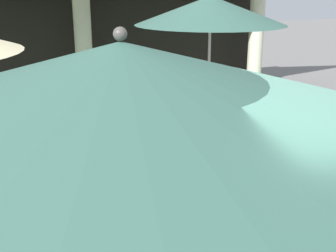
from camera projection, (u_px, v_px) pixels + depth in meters
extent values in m
cylinder|color=beige|center=(84.00, 51.00, 10.67)|extent=(0.42, 0.42, 2.70)
cylinder|color=beige|center=(256.00, 42.00, 12.36)|extent=(0.42, 0.42, 2.70)
cube|color=black|center=(77.00, 47.00, 11.47)|extent=(10.35, 0.16, 2.70)
cube|color=#47843D|center=(102.00, 123.00, 9.63)|extent=(12.75, 2.53, 0.01)
cube|color=#38281E|center=(16.00, 205.00, 5.16)|extent=(0.53, 0.58, 0.07)
cube|color=silver|center=(15.00, 201.00, 5.14)|extent=(0.49, 0.54, 0.05)
cube|color=#38281E|center=(35.00, 185.00, 5.16)|extent=(0.08, 0.56, 0.38)
cube|color=#38281E|center=(17.00, 223.00, 4.95)|extent=(0.51, 0.08, 0.64)
cube|color=#38281E|center=(17.00, 203.00, 5.42)|extent=(0.51, 0.08, 0.64)
cube|color=#38281E|center=(39.00, 230.00, 5.07)|extent=(0.06, 0.06, 0.38)
cube|color=#38281E|center=(37.00, 209.00, 5.52)|extent=(0.06, 0.06, 0.38)
cone|color=#33594C|center=(122.00, 86.00, 1.88)|extent=(2.84, 2.84, 0.38)
sphere|color=#4C4742|center=(120.00, 34.00, 1.82)|extent=(0.06, 0.06, 0.06)
cube|color=#38281E|center=(207.00, 121.00, 7.29)|extent=(1.08, 1.08, 0.05)
cube|color=#38281E|center=(207.00, 124.00, 7.30)|extent=(0.99, 0.99, 0.06)
cube|color=#38281E|center=(199.00, 157.00, 6.84)|extent=(0.08, 0.08, 0.64)
cube|color=#38281E|center=(244.00, 148.00, 7.25)|extent=(0.08, 0.08, 0.64)
cube|color=#38281E|center=(171.00, 141.00, 7.57)|extent=(0.08, 0.08, 0.64)
cube|color=#38281E|center=(213.00, 133.00, 7.99)|extent=(0.08, 0.08, 0.64)
cube|color=#2D2D2D|center=(206.00, 159.00, 7.50)|extent=(0.52, 0.52, 0.09)
cylinder|color=beige|center=(208.00, 91.00, 7.13)|extent=(0.04, 0.04, 2.47)
cone|color=#33594C|center=(210.00, 10.00, 6.74)|extent=(2.36, 2.36, 0.44)
cube|color=#38281E|center=(157.00, 148.00, 6.94)|extent=(0.57, 0.60, 0.07)
cube|color=silver|center=(157.00, 144.00, 6.92)|extent=(0.52, 0.55, 0.05)
cube|color=#38281E|center=(144.00, 134.00, 6.75)|extent=(0.13, 0.54, 0.47)
cube|color=#38281E|center=(150.00, 148.00, 7.17)|extent=(0.50, 0.13, 0.68)
cube|color=#38281E|center=(165.00, 158.00, 6.76)|extent=(0.50, 0.13, 0.68)
cube|color=#38281E|center=(162.00, 154.00, 7.31)|extent=(0.06, 0.06, 0.40)
cube|color=#38281E|center=(177.00, 164.00, 6.91)|extent=(0.06, 0.06, 0.40)
cube|color=#38281E|center=(138.00, 159.00, 7.11)|extent=(0.06, 0.06, 0.40)
cube|color=#38281E|center=(152.00, 169.00, 6.70)|extent=(0.06, 0.06, 0.40)
cube|color=#38281E|center=(242.00, 158.00, 6.60)|extent=(0.60, 0.55, 0.07)
cube|color=silver|center=(242.00, 154.00, 6.58)|extent=(0.55, 0.51, 0.05)
cube|color=#38281E|center=(252.00, 148.00, 6.34)|extent=(0.54, 0.13, 0.38)
cube|color=#38281E|center=(229.00, 167.00, 6.51)|extent=(0.12, 0.48, 0.63)
cube|color=#38281E|center=(255.00, 160.00, 6.74)|extent=(0.12, 0.48, 0.63)
cube|color=#38281E|center=(220.00, 169.00, 6.73)|extent=(0.06, 0.06, 0.37)
cube|color=#38281E|center=(245.00, 164.00, 6.95)|extent=(0.06, 0.06, 0.37)
cube|color=#38281E|center=(237.00, 180.00, 6.38)|extent=(0.06, 0.06, 0.37)
cube|color=#38281E|center=(263.00, 173.00, 6.60)|extent=(0.06, 0.06, 0.37)
cube|color=#38281E|center=(178.00, 125.00, 8.18)|extent=(0.68, 0.62, 0.07)
cube|color=silver|center=(178.00, 122.00, 8.16)|extent=(0.63, 0.57, 0.05)
cube|color=#38281E|center=(172.00, 111.00, 8.32)|extent=(0.61, 0.14, 0.36)
cube|color=#38281E|center=(191.00, 126.00, 8.33)|extent=(0.13, 0.54, 0.66)
cube|color=#38281E|center=(165.00, 131.00, 8.07)|extent=(0.13, 0.54, 0.66)
cube|color=#38281E|center=(197.00, 137.00, 8.17)|extent=(0.06, 0.06, 0.36)
cube|color=#38281E|center=(172.00, 142.00, 7.92)|extent=(0.06, 0.06, 0.36)
cube|color=#38281E|center=(184.00, 130.00, 8.58)|extent=(0.06, 0.06, 0.36)
cube|color=#38281E|center=(159.00, 135.00, 8.32)|extent=(0.06, 0.06, 0.36)
ellipsoid|color=#9E5633|center=(192.00, 129.00, 8.59)|extent=(0.27, 0.27, 0.38)
sphere|color=#9E5633|center=(192.00, 118.00, 8.52)|extent=(0.08, 0.08, 0.08)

